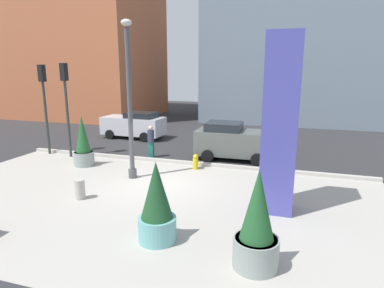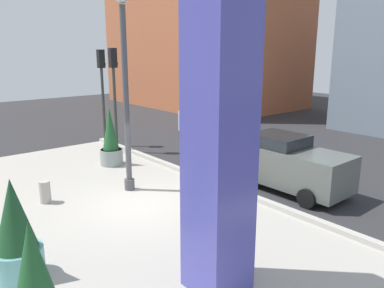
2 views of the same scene
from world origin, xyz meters
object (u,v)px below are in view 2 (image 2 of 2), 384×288
Objects in this scene: car_curb_west at (214,123)px; traffic_light_corner at (114,84)px; traffic_light_far_side at (102,83)px; car_curb_east at (290,164)px; potted_plant_by_pillar at (111,141)px; lamp_post at (126,100)px; potted_plant_near_left at (16,234)px; art_pillar_blue at (219,154)px; concrete_bollard at (45,192)px; pedestrian_crossing at (191,146)px; fire_hydrant at (214,184)px.

traffic_light_corner is at bearing -100.58° from car_curb_west.
traffic_light_corner reaches higher than traffic_light_far_side.
potted_plant_by_pillar is at bearing -153.69° from car_curb_east.
lamp_post is 1.52× the size of car_curb_west.
car_curb_west is (-7.07, 12.45, -0.13)m from potted_plant_near_left.
car_curb_east reaches higher than car_curb_west.
potted_plant_by_pillar is at bearing 138.31° from potted_plant_near_left.
car_curb_east is (8.61, 2.16, -2.35)m from traffic_light_corner.
lamp_post is at bearing 165.86° from art_pillar_blue.
concrete_bollard is 0.18× the size of car_curb_east.
potted_plant_near_left is (6.37, -5.68, -0.00)m from potted_plant_by_pillar.
traffic_light_corner reaches higher than potted_plant_by_pillar.
pedestrian_crossing is at bearing -167.02° from car_curb_east.
car_curb_east is (1.40, 2.36, 0.61)m from fire_hydrant.
traffic_light_far_side is (-5.75, 5.15, 2.92)m from concrete_bollard.
potted_plant_by_pillar is at bearing -35.48° from traffic_light_corner.
concrete_bollard is (-0.72, -2.76, -2.87)m from lamp_post.
potted_plant_by_pillar is 8.54m from potted_plant_near_left.
potted_plant_near_left is 3.08× the size of fire_hydrant.
concrete_bollard is at bearing -56.69° from potted_plant_by_pillar.
potted_plant_near_left is 14.32m from car_curb_west.
potted_plant_by_pillar is 5.61m from fire_hydrant.
car_curb_west is (-10.10, 9.33, -1.99)m from art_pillar_blue.
art_pillar_blue is 2.53× the size of potted_plant_near_left.
fire_hydrant is 0.15× the size of traffic_light_far_side.
pedestrian_crossing reaches higher than concrete_bollard.
lamp_post is 1.33× the size of traffic_light_corner.
traffic_light_corner reaches higher than potted_plant_near_left.
traffic_light_far_side reaches higher than concrete_bollard.
car_curb_east is at bearing 59.26° from fire_hydrant.
fire_hydrant is at bearing 97.66° from potted_plant_near_left.
fire_hydrant is at bearing 137.55° from art_pillar_blue.
traffic_light_far_side is (-9.66, 7.08, 2.24)m from potted_plant_near_left.
pedestrian_crossing is (4.28, 1.17, -2.36)m from traffic_light_corner.
lamp_post reaches higher than pedestrian_crossing.
car_curb_east reaches higher than pedestrian_crossing.
traffic_light_corner is at bearing -164.76° from pedestrian_crossing.
fire_hydrant is (5.47, 1.04, -0.69)m from potted_plant_by_pillar.
car_curb_east is at bearing 14.11° from traffic_light_corner.
potted_plant_near_left is at bearing -36.25° from traffic_light_far_side.
car_curb_west is at bearing 64.26° from traffic_light_far_side.
art_pillar_blue is 1.43× the size of car_curb_east.
lamp_post is 4.20m from fire_hydrant.
lamp_post is 8.86× the size of fire_hydrant.
art_pillar_blue is at bearing -15.21° from potted_plant_by_pillar.
potted_plant_by_pillar is at bearing -169.22° from fire_hydrant.
traffic_light_far_side is 0.99× the size of traffic_light_corner.
potted_plant_by_pillar is 3.36× the size of concrete_bollard.
traffic_light_corner is 1.22× the size of car_curb_east.
art_pillar_blue is 6.76m from car_curb_east.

